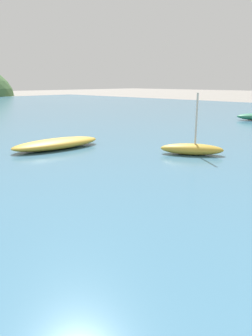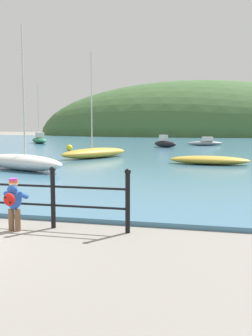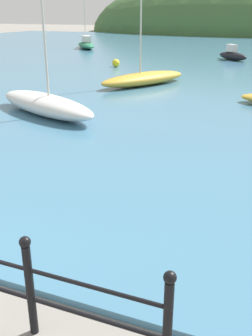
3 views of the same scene
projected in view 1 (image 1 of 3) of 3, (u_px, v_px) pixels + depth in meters
The scene contains 2 objects.
boat_green_fishing at pixel (192, 149), 12.41m from camera, with size 1.92×2.38×2.30m.
boat_far_right at pixel (57, 144), 13.55m from camera, with size 3.95×1.65×0.41m.
Camera 1 is at (-2.81, 2.52, 2.79)m, focal length 35.00 mm.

